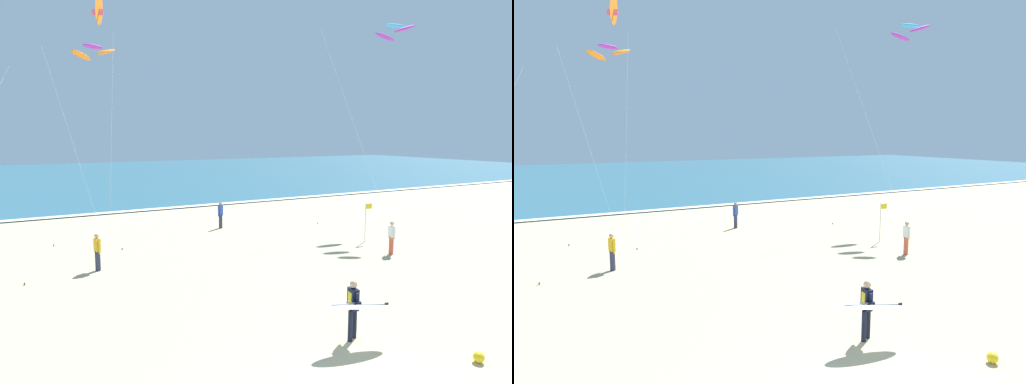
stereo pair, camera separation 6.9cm
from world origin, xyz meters
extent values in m
cube|color=#2D6075|center=(0.00, 56.46, 0.04)|extent=(160.00, 60.00, 0.08)
cube|color=white|center=(0.00, 26.76, 0.09)|extent=(160.00, 0.80, 0.01)
cylinder|color=black|center=(1.54, 3.29, 0.44)|extent=(0.13, 0.13, 0.88)
cylinder|color=black|center=(1.78, 3.41, 0.44)|extent=(0.13, 0.13, 0.88)
cube|color=black|center=(1.66, 3.35, 1.18)|extent=(0.27, 0.37, 0.60)
cube|color=yellow|center=(1.56, 3.37, 1.22)|extent=(0.05, 0.20, 0.32)
sphere|color=tan|center=(1.66, 3.35, 1.60)|extent=(0.21, 0.21, 0.21)
cylinder|color=black|center=(1.61, 3.12, 1.29)|extent=(0.09, 0.09, 0.26)
cylinder|color=black|center=(1.53, 3.05, 1.16)|extent=(0.26, 0.13, 0.14)
cylinder|color=black|center=(1.71, 3.57, 1.14)|extent=(0.09, 0.09, 0.56)
ellipsoid|color=white|center=(1.58, 3.00, 1.12)|extent=(2.02, 0.91, 0.26)
cube|color=#333333|center=(1.58, 3.00, 1.16)|extent=(1.68, 0.38, 0.17)
cube|color=#262628|center=(2.39, 2.83, 1.05)|extent=(0.12, 0.04, 0.14)
cylinder|color=brown|center=(-6.36, 12.63, 0.05)|extent=(0.06, 0.06, 0.10)
ellipsoid|color=purple|center=(14.69, 14.41, 11.99)|extent=(1.49, 0.80, 0.63)
ellipsoid|color=#2D99DB|center=(14.96, 15.52, 12.42)|extent=(1.50, 0.80, 0.20)
ellipsoid|color=purple|center=(15.24, 16.63, 11.99)|extent=(1.49, 0.80, 0.63)
cylinder|color=silver|center=(12.57, 16.11, 6.00)|extent=(4.79, 1.19, 11.80)
cylinder|color=brown|center=(10.18, 16.70, 0.05)|extent=(0.06, 0.06, 0.10)
ellipsoid|color=orange|center=(-1.89, 19.30, 10.01)|extent=(1.38, 1.19, 0.57)
ellipsoid|color=purple|center=(-2.42, 20.13, 10.38)|extent=(1.38, 1.19, 0.20)
ellipsoid|color=orange|center=(-2.94, 20.97, 10.01)|extent=(1.38, 1.19, 0.57)
cylinder|color=silver|center=(-3.71, 19.32, 5.00)|extent=(2.60, 1.65, 9.81)
cylinder|color=brown|center=(-5.01, 18.50, 0.05)|extent=(0.06, 0.06, 0.10)
cone|color=orange|center=(-3.14, 13.41, 10.63)|extent=(0.67, 1.23, 1.24)
cube|color=pink|center=(-3.14, 13.41, 10.49)|extent=(0.42, 0.18, 0.24)
cylinder|color=silver|center=(-2.60, 14.77, 5.23)|extent=(1.09, 2.73, 10.27)
cylinder|color=brown|center=(-2.07, 16.13, 0.05)|extent=(0.06, 0.06, 0.10)
cylinder|color=#2D334C|center=(4.27, 18.53, 0.42)|extent=(0.22, 0.22, 0.84)
cube|color=#3351B7|center=(4.27, 18.53, 1.11)|extent=(0.37, 0.32, 0.54)
sphere|color=#A87A59|center=(4.27, 18.53, 1.49)|extent=(0.20, 0.20, 0.20)
cylinder|color=#3351B7|center=(4.45, 18.64, 1.01)|extent=(0.08, 0.08, 0.50)
cylinder|color=#3351B7|center=(4.09, 18.42, 1.01)|extent=(0.08, 0.08, 0.50)
cylinder|color=#D8593F|center=(9.10, 9.32, 0.42)|extent=(0.22, 0.22, 0.84)
cube|color=white|center=(9.10, 9.32, 1.11)|extent=(0.22, 0.34, 0.54)
sphere|color=tan|center=(9.10, 9.32, 1.49)|extent=(0.20, 0.20, 0.20)
cylinder|color=white|center=(9.08, 9.11, 1.01)|extent=(0.08, 0.08, 0.50)
cylinder|color=white|center=(9.13, 9.53, 1.01)|extent=(0.08, 0.08, 0.50)
cylinder|color=#2D334C|center=(-3.62, 13.20, 0.42)|extent=(0.22, 0.22, 0.84)
cube|color=gold|center=(-3.62, 13.20, 1.11)|extent=(0.26, 0.36, 0.54)
sphere|color=tan|center=(-3.62, 13.20, 1.49)|extent=(0.20, 0.20, 0.20)
cylinder|color=gold|center=(-3.56, 13.00, 1.01)|extent=(0.08, 0.08, 0.50)
cylinder|color=gold|center=(-3.68, 13.40, 1.01)|extent=(0.08, 0.08, 0.50)
cylinder|color=silver|center=(9.67, 11.77, 1.05)|extent=(0.05, 0.05, 2.10)
cube|color=yellow|center=(9.89, 11.77, 1.90)|extent=(0.40, 0.02, 0.28)
sphere|color=yellow|center=(3.63, 0.89, 0.14)|extent=(0.28, 0.28, 0.28)
camera|label=1|loc=(-6.13, -5.58, 5.66)|focal=30.74mm
camera|label=2|loc=(-6.07, -5.61, 5.66)|focal=30.74mm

